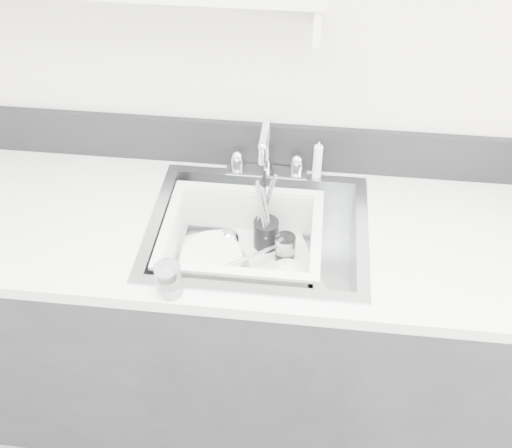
# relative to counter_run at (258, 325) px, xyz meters

# --- Properties ---
(room_shell) EXTENTS (3.50, 3.00, 2.60)m
(room_shell) POSITION_rel_counter_run_xyz_m (0.00, -0.80, 1.22)
(room_shell) COLOR silver
(room_shell) RESTS_ON ground
(counter_run) EXTENTS (3.20, 0.62, 0.92)m
(counter_run) POSITION_rel_counter_run_xyz_m (0.00, 0.00, 0.00)
(counter_run) COLOR #252529
(counter_run) RESTS_ON ground
(backsplash) EXTENTS (3.20, 0.02, 0.16)m
(backsplash) POSITION_rel_counter_run_xyz_m (0.00, 0.30, 0.54)
(backsplash) COLOR black
(backsplash) RESTS_ON counter_run
(sink) EXTENTS (0.64, 0.52, 0.20)m
(sink) POSITION_rel_counter_run_xyz_m (0.00, 0.00, 0.37)
(sink) COLOR silver
(sink) RESTS_ON counter_run
(faucet) EXTENTS (0.26, 0.18, 0.23)m
(faucet) POSITION_rel_counter_run_xyz_m (0.00, 0.25, 0.52)
(faucet) COLOR silver
(faucet) RESTS_ON counter_run
(side_sprayer) EXTENTS (0.03, 0.03, 0.14)m
(side_sprayer) POSITION_rel_counter_run_xyz_m (0.16, 0.25, 0.53)
(side_sprayer) COLOR white
(side_sprayer) RESTS_ON counter_run
(wash_tub) EXTENTS (0.57, 0.52, 0.18)m
(wash_tub) POSITION_rel_counter_run_xyz_m (-0.05, -0.01, 0.38)
(wash_tub) COLOR white
(wash_tub) RESTS_ON sink
(plate_stack) EXTENTS (0.23, 0.22, 0.09)m
(plate_stack) POSITION_rel_counter_run_xyz_m (-0.13, -0.04, 0.33)
(plate_stack) COLOR white
(plate_stack) RESTS_ON wash_tub
(utensil_cup) EXTENTS (0.08, 0.08, 0.27)m
(utensil_cup) POSITION_rel_counter_run_xyz_m (0.02, 0.08, 0.37)
(utensil_cup) COLOR black
(utensil_cup) RESTS_ON wash_tub
(ladle) EXTENTS (0.26, 0.25, 0.08)m
(ladle) POSITION_rel_counter_run_xyz_m (-0.05, -0.01, 0.35)
(ladle) COLOR silver
(ladle) RESTS_ON wash_tub
(tumbler_in_tub) EXTENTS (0.08, 0.08, 0.09)m
(tumbler_in_tub) POSITION_rel_counter_run_xyz_m (0.08, 0.03, 0.35)
(tumbler_in_tub) COLOR white
(tumbler_in_tub) RESTS_ON wash_tub
(tumbler_counter) EXTENTS (0.09, 0.09, 0.09)m
(tumbler_counter) POSITION_rel_counter_run_xyz_m (-0.20, -0.27, 0.51)
(tumbler_counter) COLOR white
(tumbler_counter) RESTS_ON counter_run
(bowl_small) EXTENTS (0.14, 0.14, 0.03)m
(bowl_small) POSITION_rel_counter_run_xyz_m (0.10, -0.05, 0.32)
(bowl_small) COLOR white
(bowl_small) RESTS_ON wash_tub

